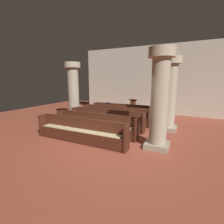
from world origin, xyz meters
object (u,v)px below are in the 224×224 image
Objects in this scene: pew_row_1 at (115,114)px; pillar_far_side at (73,90)px; pew_row_3 at (95,123)px; hymn_book at (109,103)px; pillar_aisle_rear at (160,98)px; pew_row_0 at (122,111)px; pillar_aisle_side at (169,93)px; pew_row_2 at (106,118)px; kneeler_box_navy at (156,123)px; pew_row_4 at (80,130)px; lectern at (133,108)px.

pillar_far_side is at bearing -177.11° from pew_row_1.
pew_row_3 is 3.42m from hymn_book.
pew_row_3 is 1.15× the size of pillar_aisle_rear.
pew_row_0 is 1.15× the size of pillar_far_side.
pew_row_2 is at bearing -160.35° from pillar_aisle_side.
kneeler_box_navy is at bearing 8.40° from pillar_far_side.
pew_row_2 is (0.00, -2.03, 0.00)m from pew_row_0.
pew_row_3 is 17.29× the size of hymn_book.
pew_row_2 is at bearing -18.66° from pillar_far_side.
pew_row_2 is 2.03m from pew_row_4.
pew_row_4 is at bearing -165.13° from pillar_aisle_rear.
pew_row_0 is 2.03m from pew_row_2.
kneeler_box_navy is (2.06, 1.58, -0.36)m from pew_row_2.
pew_row_3 is at bearing -72.59° from hymn_book.
kneeler_box_navy is at bearing 37.39° from pew_row_2.
pew_row_0 is 1.00× the size of pew_row_4.
pew_row_0 is 1.02m from pew_row_1.
pew_row_0 and pew_row_4 have the same top height.
pew_row_0 and pew_row_3 have the same top height.
pillar_aisle_side is 1.00× the size of pillar_far_side.
pew_row_4 is 4.40m from hymn_book.
pillar_far_side reaches higher than pew_row_3.
pillar_aisle_side is at bearing -22.03° from pew_row_0.
pew_row_3 is at bearing -90.00° from pew_row_0.
hymn_book reaches higher than pew_row_3.
hymn_book is at bearing -140.11° from lectern.
pew_row_3 is 4.28m from lectern.
pew_row_0 is 1.15× the size of pillar_aisle_rear.
lectern is at bearing 87.64° from pew_row_4.
hymn_book is (-1.02, 1.21, 0.42)m from pew_row_1.
pew_row_2 is 1.15× the size of pillar_aisle_side.
pillar_far_side is 1.00× the size of pillar_aisle_rear.
pew_row_1 is 1.15× the size of pillar_aisle_side.
pew_row_2 is 1.00× the size of pew_row_4.
pillar_aisle_rear is at bearing -41.25° from pew_row_1.
pillar_aisle_side is at bearing -45.70° from kneeler_box_navy.
pillar_aisle_side and pillar_far_side have the same top height.
pillar_aisle_rear is (2.67, -3.36, 1.23)m from pew_row_0.
lectern reaches higher than pew_row_2.
pillar_far_side is at bearing -140.12° from lectern.
pew_row_1 is 3.46× the size of lectern.
kneeler_box_navy is at bearing 134.30° from pillar_aisle_side.
pew_row_1 is 2.17m from kneeler_box_navy.
pew_row_0 is 1.00× the size of pew_row_3.
pew_row_3 is 3.54m from pillar_aisle_side.
pillar_aisle_side is (2.67, 1.97, 1.23)m from pew_row_3.
pew_row_0 is 3.13m from pillar_aisle_side.
pillar_aisle_rear is at bearing -78.17° from kneeler_box_navy.
pew_row_2 is 3.09m from pillar_aisle_side.
kneeler_box_navy is (-0.61, 0.62, -1.59)m from pillar_aisle_side.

